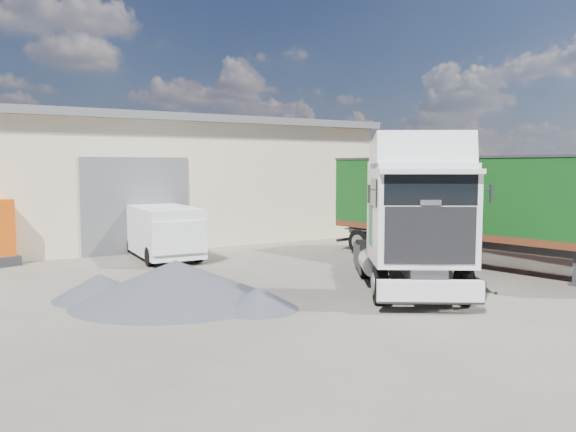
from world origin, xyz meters
TOP-DOWN VIEW (x-y plane):
  - ground at (0.00, 0.00)m, footprint 120.00×120.00m
  - warehouse at (-6.00, 16.00)m, footprint 30.60×12.60m
  - brick_boundary_wall at (11.50, 6.00)m, footprint 0.35×26.00m
  - tractor_unit at (2.29, -0.28)m, footprint 5.09×6.25m
  - box_trailer at (6.92, 1.85)m, footprint 4.37×11.00m
  - panel_van at (-1.51, 8.39)m, footprint 1.98×4.56m
  - gravel_heap at (-3.32, 1.93)m, footprint 6.22×6.22m

SIDE VIEW (x-z plane):
  - ground at x=0.00m, z-range 0.00..0.00m
  - gravel_heap at x=-3.32m, z-range -0.04..0.99m
  - panel_van at x=-1.51m, z-range 0.03..1.87m
  - brick_boundary_wall at x=11.50m, z-range 0.00..2.50m
  - tractor_unit at x=2.29m, z-range -0.32..3.74m
  - box_trailer at x=6.92m, z-range 0.39..3.97m
  - warehouse at x=-6.00m, z-range -0.05..5.37m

